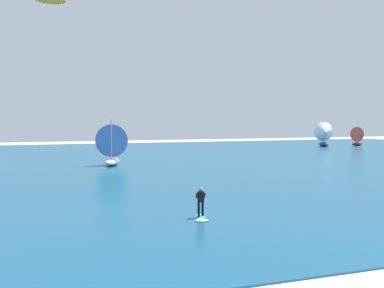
% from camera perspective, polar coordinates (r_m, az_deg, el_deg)
% --- Properties ---
extents(ocean, '(160.00, 90.00, 0.10)m').
position_cam_1_polar(ocean, '(59.47, -10.78, -2.26)').
color(ocean, navy).
rests_on(ocean, ground).
extents(shoreline_foam, '(106.06, 1.56, 0.01)m').
position_cam_1_polar(shoreline_foam, '(17.41, 15.11, -15.63)').
color(shoreline_foam, white).
rests_on(shoreline_foam, ground).
extents(kitesurfer, '(1.12, 2.03, 1.67)m').
position_cam_1_polar(kitesurfer, '(25.84, 1.10, -7.74)').
color(kitesurfer, '#26B2CC').
rests_on(kitesurfer, ocean).
extents(sailboat_leading, '(4.25, 4.81, 5.40)m').
position_cam_1_polar(sailboat_leading, '(56.01, -9.69, 0.01)').
color(sailboat_leading, white).
rests_on(sailboat_leading, ocean).
extents(sailboat_far_right, '(4.29, 4.83, 5.42)m').
position_cam_1_polar(sailboat_far_right, '(95.35, 15.94, 1.20)').
color(sailboat_far_right, navy).
rests_on(sailboat_far_right, ocean).
extents(sailboat_anchored_offshore, '(3.80, 3.40, 4.28)m').
position_cam_1_polar(sailboat_anchored_offshore, '(101.22, 19.72, 0.95)').
color(sailboat_anchored_offshore, maroon).
rests_on(sailboat_anchored_offshore, ocean).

